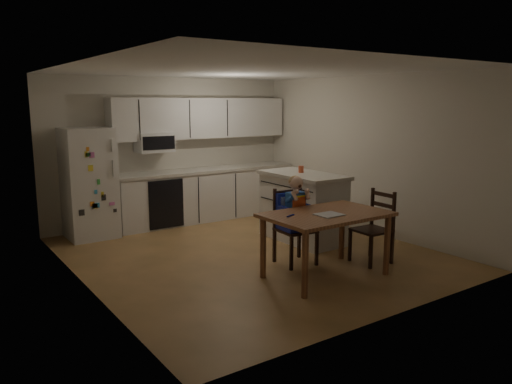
{
  "coord_description": "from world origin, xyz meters",
  "views": [
    {
      "loc": [
        -3.74,
        -5.54,
        2.08
      ],
      "look_at": [
        -0.37,
        -0.66,
        1.01
      ],
      "focal_mm": 35.0,
      "sensor_mm": 36.0,
      "label": 1
    }
  ],
  "objects_px": {
    "refrigerator": "(89,183)",
    "red_cup": "(301,169)",
    "chair_booster": "(294,211)",
    "kitchen_island": "(303,207)",
    "chair_side": "(377,222)",
    "dining_table": "(326,222)"
  },
  "relations": [
    {
      "from": "chair_booster",
      "to": "chair_side",
      "type": "distance_m",
      "value": 1.11
    },
    {
      "from": "dining_table",
      "to": "kitchen_island",
      "type": "bearing_deg",
      "value": 59.98
    },
    {
      "from": "refrigerator",
      "to": "red_cup",
      "type": "xyz_separation_m",
      "value": [
        2.61,
        -1.94,
        0.23
      ]
    },
    {
      "from": "dining_table",
      "to": "chair_booster",
      "type": "xyz_separation_m",
      "value": [
        0.0,
        0.62,
        0.02
      ]
    },
    {
      "from": "red_cup",
      "to": "chair_side",
      "type": "distance_m",
      "value": 1.53
    },
    {
      "from": "kitchen_island",
      "to": "red_cup",
      "type": "height_order",
      "value": "red_cup"
    },
    {
      "from": "kitchen_island",
      "to": "chair_booster",
      "type": "relative_size",
      "value": 1.21
    },
    {
      "from": "chair_booster",
      "to": "refrigerator",
      "type": "bearing_deg",
      "value": 126.97
    },
    {
      "from": "refrigerator",
      "to": "kitchen_island",
      "type": "bearing_deg",
      "value": -37.87
    },
    {
      "from": "refrigerator",
      "to": "dining_table",
      "type": "relative_size",
      "value": 1.16
    },
    {
      "from": "dining_table",
      "to": "chair_booster",
      "type": "bearing_deg",
      "value": 89.66
    },
    {
      "from": "refrigerator",
      "to": "dining_table",
      "type": "height_order",
      "value": "refrigerator"
    },
    {
      "from": "refrigerator",
      "to": "chair_booster",
      "type": "height_order",
      "value": "refrigerator"
    },
    {
      "from": "red_cup",
      "to": "dining_table",
      "type": "height_order",
      "value": "red_cup"
    },
    {
      "from": "refrigerator",
      "to": "red_cup",
      "type": "height_order",
      "value": "refrigerator"
    },
    {
      "from": "dining_table",
      "to": "chair_side",
      "type": "relative_size",
      "value": 1.54
    },
    {
      "from": "refrigerator",
      "to": "chair_booster",
      "type": "distance_m",
      "value": 3.32
    },
    {
      "from": "kitchen_island",
      "to": "chair_booster",
      "type": "distance_m",
      "value": 1.13
    },
    {
      "from": "chair_booster",
      "to": "dining_table",
      "type": "bearing_deg",
      "value": -86.0
    },
    {
      "from": "kitchen_island",
      "to": "red_cup",
      "type": "bearing_deg",
      "value": 74.3
    },
    {
      "from": "kitchen_island",
      "to": "refrigerator",
      "type": "bearing_deg",
      "value": 142.13
    },
    {
      "from": "refrigerator",
      "to": "chair_booster",
      "type": "xyz_separation_m",
      "value": [
        1.79,
        -2.79,
        -0.15
      ]
    }
  ]
}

